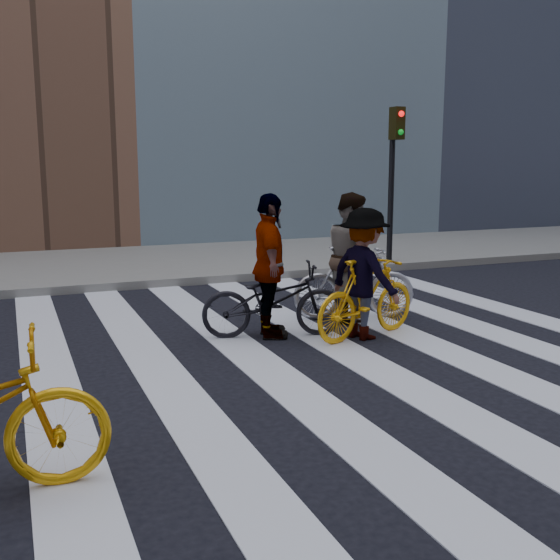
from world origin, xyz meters
TOP-DOWN VIEW (x-y plane):
  - ground at (0.00, 0.00)m, footprint 100.00×100.00m
  - sidewalk_far at (0.00, 7.50)m, footprint 100.00×5.00m
  - zebra_crosswalk at (0.00, 0.00)m, footprint 8.25×10.00m
  - traffic_signal at (4.40, 5.32)m, footprint 0.22×0.42m
  - bike_silver_mid at (1.45, 1.59)m, footprint 1.82×0.94m
  - bike_yellow_right at (1.10, 0.64)m, footprint 1.78×0.96m
  - bike_dark_rear at (0.02, 1.12)m, footprint 1.92×1.08m
  - rider_mid at (1.40, 1.59)m, footprint 0.89×1.03m
  - rider_right at (1.05, 0.64)m, footprint 0.90×1.20m
  - rider_rear at (-0.03, 1.12)m, footprint 0.71×1.16m

SIDE VIEW (x-z plane):
  - ground at x=0.00m, z-range 0.00..0.00m
  - zebra_crosswalk at x=0.00m, z-range 0.00..0.01m
  - sidewalk_far at x=0.00m, z-range 0.00..0.15m
  - bike_dark_rear at x=0.02m, z-range 0.00..0.96m
  - bike_yellow_right at x=1.10m, z-range 0.00..1.03m
  - bike_silver_mid at x=1.45m, z-range 0.00..1.05m
  - rider_right at x=1.05m, z-range 0.00..1.66m
  - rider_mid at x=1.40m, z-range 0.00..1.81m
  - rider_rear at x=-0.03m, z-range 0.00..1.84m
  - traffic_signal at x=4.40m, z-range 0.62..3.94m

